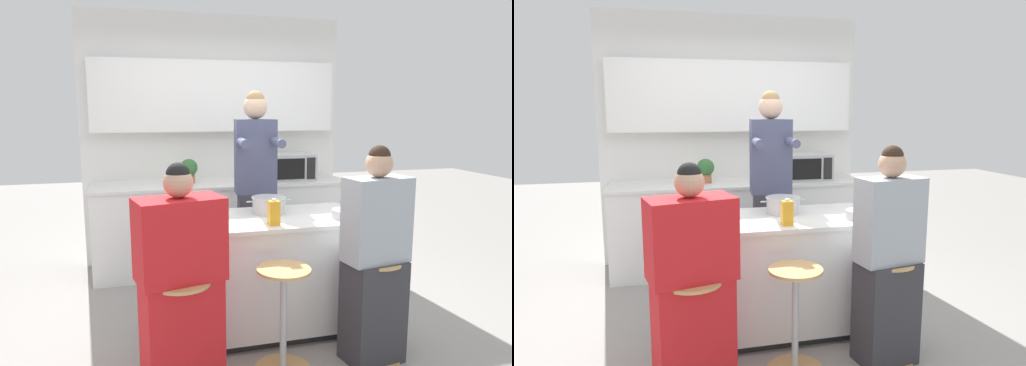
{
  "view_description": "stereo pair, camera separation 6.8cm",
  "coord_description": "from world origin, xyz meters",
  "views": [
    {
      "loc": [
        -0.87,
        -3.21,
        1.69
      ],
      "look_at": [
        0.0,
        0.07,
        1.14
      ],
      "focal_mm": 32.0,
      "sensor_mm": 36.0,
      "label": 1
    },
    {
      "loc": [
        -0.8,
        -3.23,
        1.69
      ],
      "look_at": [
        0.0,
        0.07,
        1.14
      ],
      "focal_mm": 32.0,
      "sensor_mm": 36.0,
      "label": 2
    }
  ],
  "objects": [
    {
      "name": "person_cooking",
      "position": [
        0.14,
        0.62,
        0.94
      ],
      "size": [
        0.42,
        0.61,
        1.85
      ],
      "rotation": [
        0.0,
        0.0,
        -0.11
      ],
      "color": "#383842",
      "rests_on": "ground_plane"
    },
    {
      "name": "bar_stool_center",
      "position": [
        0.0,
        -0.61,
        0.36
      ],
      "size": [
        0.38,
        0.38,
        0.7
      ],
      "color": "tan",
      "rests_on": "ground_plane"
    },
    {
      "name": "cooking_pot",
      "position": [
        0.11,
        0.11,
        0.95
      ],
      "size": [
        0.36,
        0.27,
        0.13
      ],
      "color": "#B7BABC",
      "rests_on": "kitchen_island"
    },
    {
      "name": "wall_back",
      "position": [
        0.0,
        1.82,
        1.54
      ],
      "size": [
        2.86,
        0.22,
        2.7
      ],
      "color": "silver",
      "rests_on": "ground_plane"
    },
    {
      "name": "juice_carton",
      "position": [
        0.05,
        -0.24,
        0.97
      ],
      "size": [
        0.07,
        0.07,
        0.19
      ],
      "color": "gold",
      "rests_on": "kitchen_island"
    },
    {
      "name": "bar_stool_leftmost",
      "position": [
        -0.64,
        -0.66,
        0.36
      ],
      "size": [
        0.38,
        0.38,
        0.7
      ],
      "color": "tan",
      "rests_on": "ground_plane"
    },
    {
      "name": "coffee_cup_near",
      "position": [
        -0.53,
        -0.02,
        0.93
      ],
      "size": [
        0.12,
        0.08,
        0.09
      ],
      "color": "orange",
      "rests_on": "kitchen_island"
    },
    {
      "name": "person_wrapped_blanket",
      "position": [
        -0.64,
        -0.62,
        0.65
      ],
      "size": [
        0.55,
        0.39,
        1.39
      ],
      "rotation": [
        0.0,
        0.0,
        0.23
      ],
      "color": "red",
      "rests_on": "ground_plane"
    },
    {
      "name": "person_seated_near",
      "position": [
        0.63,
        -0.62,
        0.66
      ],
      "size": [
        0.45,
        0.32,
        1.46
      ],
      "rotation": [
        0.0,
        0.0,
        0.15
      ],
      "color": "#333338",
      "rests_on": "ground_plane"
    },
    {
      "name": "microwave",
      "position": [
        0.73,
        1.44,
        1.07
      ],
      "size": [
        0.52,
        0.38,
        0.29
      ],
      "color": "#B2B5B7",
      "rests_on": "back_counter"
    },
    {
      "name": "bar_stool_rightmost",
      "position": [
        0.64,
        -0.61,
        0.36
      ],
      "size": [
        0.38,
        0.38,
        0.7
      ],
      "color": "tan",
      "rests_on": "ground_plane"
    },
    {
      "name": "kitchen_island",
      "position": [
        0.0,
        0.0,
        0.45
      ],
      "size": [
        1.61,
        0.75,
        0.89
      ],
      "color": "black",
      "rests_on": "ground_plane"
    },
    {
      "name": "ground_plane",
      "position": [
        0.0,
        0.0,
        0.0
      ],
      "size": [
        16.0,
        16.0,
        0.0
      ],
      "primitive_type": "plane",
      "color": "gray"
    },
    {
      "name": "potted_plant",
      "position": [
        -0.34,
        1.49,
        1.07
      ],
      "size": [
        0.18,
        0.18,
        0.25
      ],
      "color": "#A86042",
      "rests_on": "back_counter"
    },
    {
      "name": "fruit_bowl",
      "position": [
        0.61,
        -0.19,
        0.92
      ],
      "size": [
        0.2,
        0.2,
        0.07
      ],
      "color": "#B7BABC",
      "rests_on": "kitchen_island"
    },
    {
      "name": "back_counter",
      "position": [
        0.0,
        1.49,
        0.47
      ],
      "size": [
        2.66,
        0.69,
        0.93
      ],
      "color": "white",
      "rests_on": "ground_plane"
    },
    {
      "name": "banana_bunch",
      "position": [
        -0.35,
        0.15,
        0.91
      ],
      "size": [
        0.13,
        0.1,
        0.04
      ],
      "color": "yellow",
      "rests_on": "kitchen_island"
    }
  ]
}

